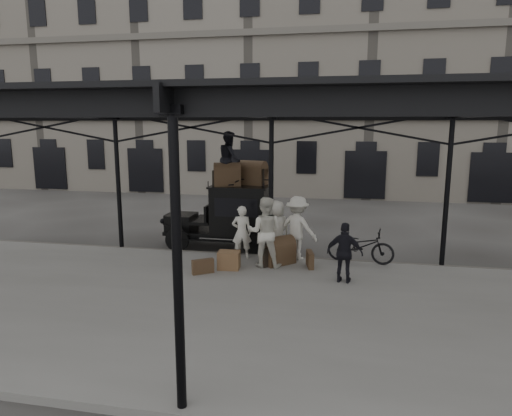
# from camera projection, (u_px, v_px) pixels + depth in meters

# --- Properties ---
(ground) EXTENTS (120.00, 120.00, 0.00)m
(ground) POSITION_uv_depth(u_px,v_px,m) (258.00, 282.00, 12.21)
(ground) COLOR #383533
(ground) RESTS_ON ground
(platform) EXTENTS (28.00, 8.00, 0.15)m
(platform) POSITION_uv_depth(u_px,v_px,m) (242.00, 308.00, 10.27)
(platform) COLOR slate
(platform) RESTS_ON ground
(canopy) EXTENTS (22.50, 9.00, 4.74)m
(canopy) POSITION_uv_depth(u_px,v_px,m) (243.00, 103.00, 9.71)
(canopy) COLOR black
(canopy) RESTS_ON ground
(building_frontage) EXTENTS (64.00, 8.00, 14.00)m
(building_frontage) POSITION_uv_depth(u_px,v_px,m) (314.00, 77.00, 28.28)
(building_frontage) COLOR slate
(building_frontage) RESTS_ON ground
(taxi) EXTENTS (3.65, 1.55, 2.18)m
(taxi) POSITION_uv_depth(u_px,v_px,m) (232.00, 214.00, 15.20)
(taxi) COLOR black
(taxi) RESTS_ON ground
(porter_left) EXTENTS (0.65, 0.50, 1.61)m
(porter_left) POSITION_uv_depth(u_px,v_px,m) (242.00, 232.00, 13.70)
(porter_left) COLOR silver
(porter_left) RESTS_ON platform
(porter_midleft) EXTENTS (0.98, 0.77, 2.00)m
(porter_midleft) POSITION_uv_depth(u_px,v_px,m) (265.00, 232.00, 12.87)
(porter_midleft) COLOR silver
(porter_midleft) RESTS_ON platform
(porter_centre) EXTENTS (1.03, 0.95, 1.76)m
(porter_centre) POSITION_uv_depth(u_px,v_px,m) (276.00, 229.00, 13.72)
(porter_centre) COLOR beige
(porter_centre) RESTS_ON platform
(porter_official) EXTENTS (0.96, 0.52, 1.56)m
(porter_official) POSITION_uv_depth(u_px,v_px,m) (345.00, 253.00, 11.60)
(porter_official) COLOR black
(porter_official) RESTS_ON platform
(porter_right) EXTENTS (1.40, 1.09, 1.91)m
(porter_right) POSITION_uv_depth(u_px,v_px,m) (297.00, 228.00, 13.59)
(porter_right) COLOR beige
(porter_right) RESTS_ON platform
(bicycle) EXTENTS (2.00, 0.96, 1.01)m
(bicycle) POSITION_uv_depth(u_px,v_px,m) (361.00, 246.00, 13.31)
(bicycle) COLOR black
(bicycle) RESTS_ON platform
(porter_roof) EXTENTS (0.91, 1.02, 1.75)m
(porter_roof) POSITION_uv_depth(u_px,v_px,m) (230.00, 158.00, 14.77)
(porter_roof) COLOR black
(porter_roof) RESTS_ON taxi
(steamer_trunk_roof_near) EXTENTS (0.97, 0.77, 0.63)m
(steamer_trunk_roof_near) POSITION_uv_depth(u_px,v_px,m) (227.00, 176.00, 14.74)
(steamer_trunk_roof_near) COLOR #4F3D24
(steamer_trunk_roof_near) RESTS_ON taxi
(steamer_trunk_roof_far) EXTENTS (1.02, 0.78, 0.66)m
(steamer_trunk_roof_far) POSITION_uv_depth(u_px,v_px,m) (253.00, 175.00, 15.02)
(steamer_trunk_roof_far) COLOR #4F3D24
(steamer_trunk_roof_far) RESTS_ON taxi
(steamer_trunk_platform) EXTENTS (1.04, 1.04, 0.67)m
(steamer_trunk_platform) POSITION_uv_depth(u_px,v_px,m) (278.00, 252.00, 13.24)
(steamer_trunk_platform) COLOR #4F3D24
(steamer_trunk_platform) RESTS_ON platform
(wicker_hamper) EXTENTS (0.64, 0.50, 0.50)m
(wicker_hamper) POSITION_uv_depth(u_px,v_px,m) (229.00, 260.00, 12.77)
(wicker_hamper) COLOR brown
(wicker_hamper) RESTS_ON platform
(suitcase_upright) EXTENTS (0.28, 0.62, 0.45)m
(suitcase_upright) POSITION_uv_depth(u_px,v_px,m) (310.00, 259.00, 12.93)
(suitcase_upright) COLOR #4F3D24
(suitcase_upright) RESTS_ON platform
(suitcase_flat) EXTENTS (0.58, 0.47, 0.40)m
(suitcase_flat) POSITION_uv_depth(u_px,v_px,m) (203.00, 266.00, 12.37)
(suitcase_flat) COLOR #4F3D24
(suitcase_flat) RESTS_ON platform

